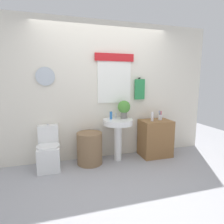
# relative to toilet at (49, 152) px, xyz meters

# --- Properties ---
(ground_plane) EXTENTS (8.00, 8.00, 0.00)m
(ground_plane) POSITION_rel_toilet_xyz_m (1.04, -0.88, -0.29)
(ground_plane) COLOR #A3A3A8
(back_wall) EXTENTS (4.40, 0.18, 2.60)m
(back_wall) POSITION_rel_toilet_xyz_m (1.04, 0.27, 1.02)
(back_wall) COLOR silver
(back_wall) RESTS_ON ground_plane
(toilet) EXTENTS (0.38, 0.51, 0.75)m
(toilet) POSITION_rel_toilet_xyz_m (0.00, 0.00, 0.00)
(toilet) COLOR white
(toilet) RESTS_ON ground_plane
(laundry_hamper) EXTENTS (0.46, 0.46, 0.58)m
(laundry_hamper) POSITION_rel_toilet_xyz_m (0.71, -0.03, 0.00)
(laundry_hamper) COLOR #846647
(laundry_hamper) RESTS_ON ground_plane
(pedestal_sink) EXTENTS (0.56, 0.56, 0.80)m
(pedestal_sink) POSITION_rel_toilet_xyz_m (1.25, -0.03, 0.33)
(pedestal_sink) COLOR white
(pedestal_sink) RESTS_ON ground_plane
(faucet) EXTENTS (0.03, 0.03, 0.10)m
(faucet) POSITION_rel_toilet_xyz_m (1.25, 0.09, 0.56)
(faucet) COLOR silver
(faucet) RESTS_ON pedestal_sink
(wooden_cabinet) EXTENTS (0.60, 0.44, 0.73)m
(wooden_cabinet) POSITION_rel_toilet_xyz_m (2.04, -0.03, 0.08)
(wooden_cabinet) COLOR olive
(wooden_cabinet) RESTS_ON ground_plane
(soap_bottle) EXTENTS (0.05, 0.05, 0.14)m
(soap_bottle) POSITION_rel_toilet_xyz_m (1.13, 0.02, 0.58)
(soap_bottle) COLOR #2D6BB7
(soap_bottle) RESTS_ON pedestal_sink
(potted_plant) EXTENTS (0.24, 0.24, 0.34)m
(potted_plant) POSITION_rel_toilet_xyz_m (1.39, 0.03, 0.71)
(potted_plant) COLOR slate
(potted_plant) RESTS_ON pedestal_sink
(lotion_bottle) EXTENTS (0.05, 0.05, 0.18)m
(lotion_bottle) POSITION_rel_toilet_xyz_m (1.94, -0.07, 0.53)
(lotion_bottle) COLOR white
(lotion_bottle) RESTS_ON wooden_cabinet
(toothbrush_cup) EXTENTS (0.08, 0.08, 0.19)m
(toothbrush_cup) POSITION_rel_toilet_xyz_m (2.14, -0.01, 0.50)
(toothbrush_cup) COLOR silver
(toothbrush_cup) RESTS_ON wooden_cabinet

